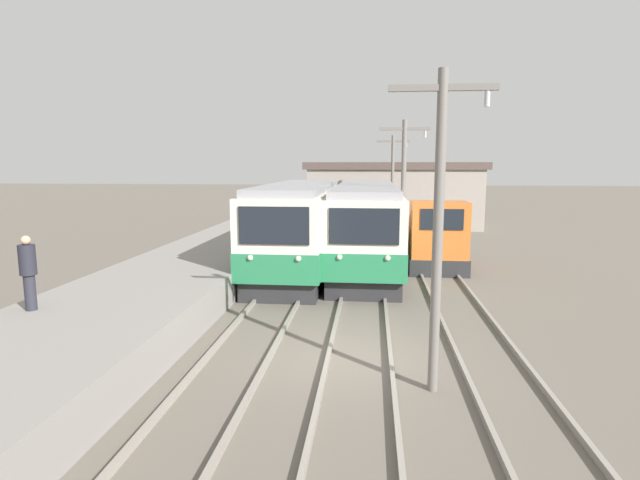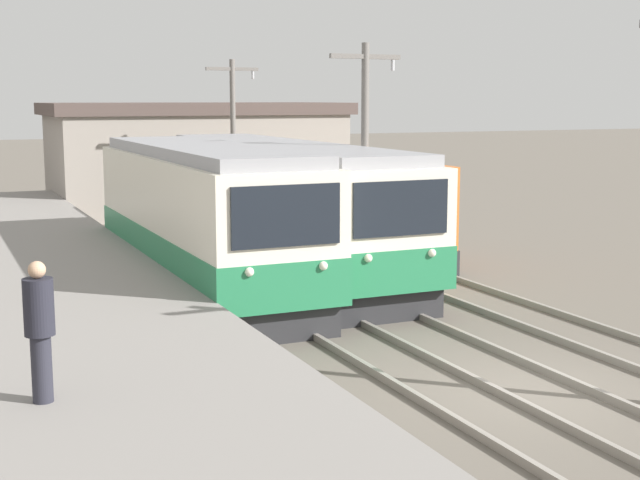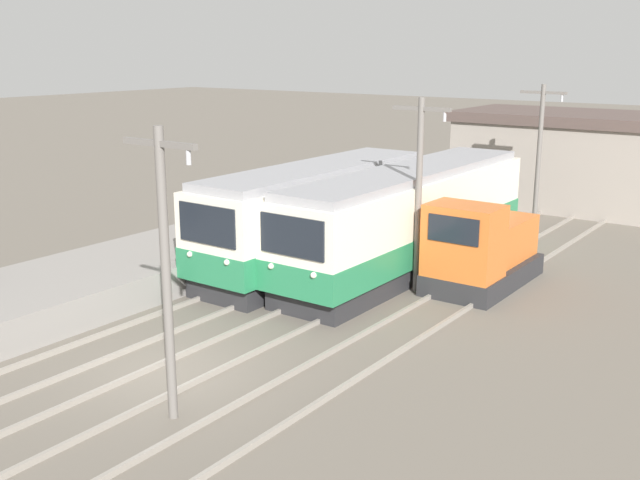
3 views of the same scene
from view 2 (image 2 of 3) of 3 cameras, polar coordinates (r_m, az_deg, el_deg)
The scene contains 11 objects.
ground_plane at distance 15.42m, azimuth 12.91°, elevation -9.43°, with size 200.00×200.00×0.00m, color #665E54.
platform_left at distance 12.67m, azimuth -10.69°, elevation -11.03°, with size 4.50×54.00×1.02m, color gray.
track_left at distance 14.05m, azimuth 4.26°, elevation -10.76°, with size 1.54×60.00×0.14m.
track_center at distance 15.51m, azimuth 13.52°, elevation -9.06°, with size 1.54×60.00×0.14m.
commuter_train_left at distance 22.34m, azimuth -7.46°, elevation 0.97°, with size 2.84×11.14×3.70m.
commuter_train_center at distance 24.91m, azimuth -2.45°, elevation 1.80°, with size 2.84×13.63×3.62m.
shunting_locomotive at distance 25.82m, azimuth 4.13°, elevation 0.97°, with size 2.40×4.91×3.00m.
catenary_mast_mid at distance 23.44m, azimuth 2.90°, elevation 5.63°, with size 2.00×0.20×6.24m.
catenary_mast_far at distance 33.35m, azimuth -5.56°, elevation 6.61°, with size 2.00×0.20×6.24m.
person_on_platform at distance 11.73m, azimuth -17.51°, elevation -5.25°, with size 0.38×0.38×1.81m.
station_building at distance 39.24m, azimuth -7.95°, elevation 5.34°, with size 12.60×6.30×4.65m.
Camera 2 is at (-8.93, -11.61, 4.82)m, focal length 50.00 mm.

